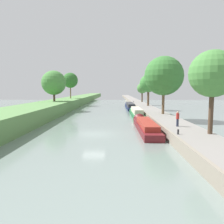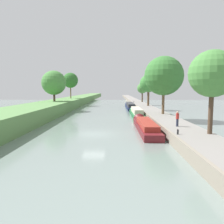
{
  "view_description": "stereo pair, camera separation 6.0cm",
  "coord_description": "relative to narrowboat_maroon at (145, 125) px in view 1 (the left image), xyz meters",
  "views": [
    {
      "loc": [
        2.45,
        -24.19,
        5.11
      ],
      "look_at": [
        1.88,
        14.66,
        1.0
      ],
      "focal_mm": 34.47,
      "sensor_mm": 36.0,
      "label": 1
    },
    {
      "loc": [
        2.51,
        -24.19,
        5.11
      ],
      "look_at": [
        1.88,
        14.66,
        1.0
      ],
      "focal_mm": 34.47,
      "sensor_mm": 36.0,
      "label": 2
    }
  ],
  "objects": [
    {
      "name": "tree_rightbank_near",
      "position": [
        4.89,
        -7.5,
        5.91
      ],
      "size": [
        4.2,
        4.2,
        7.53
      ],
      "color": "#4C3828",
      "rests_on": "right_towpath"
    },
    {
      "name": "tree_rightbank_midfar",
      "position": [
        4.3,
        25.91,
        5.94
      ],
      "size": [
        4.25,
        4.25,
        7.6
      ],
      "color": "brown",
      "rests_on": "right_towpath"
    },
    {
      "name": "person_walking",
      "position": [
        3.03,
        -3.61,
        1.39
      ],
      "size": [
        0.34,
        0.34,
        1.66
      ],
      "color": "#282D42",
      "rests_on": "right_towpath"
    },
    {
      "name": "right_towpath",
      "position": [
        3.52,
        -2.79,
        -0.02
      ],
      "size": [
        3.86,
        260.0,
        1.06
      ],
      "color": "gray",
      "rests_on": "ground_plane"
    },
    {
      "name": "tree_leftbank_upstream",
      "position": [
        -17.62,
        39.5,
        7.31
      ],
      "size": [
        4.66,
        4.66,
        7.87
      ],
      "color": "brown",
      "rests_on": "left_grassy_bank"
    },
    {
      "name": "narrowboat_green",
      "position": [
        0.23,
        14.09,
        0.12
      ],
      "size": [
        1.84,
        13.15,
        2.14
      ],
      "color": "#1E6033",
      "rests_on": "ground_plane"
    },
    {
      "name": "stone_quay",
      "position": [
        1.46,
        -2.79,
        0.01
      ],
      "size": [
        0.25,
        260.0,
        1.11
      ],
      "color": "gray",
      "rests_on": "ground_plane"
    },
    {
      "name": "tree_rightbank_far",
      "position": [
        4.86,
        42.4,
        4.88
      ],
      "size": [
        3.33,
        3.33,
        6.08
      ],
      "color": "brown",
      "rests_on": "right_towpath"
    },
    {
      "name": "mooring_bollard_far",
      "position": [
        1.89,
        38.99,
        0.74
      ],
      "size": [
        0.16,
        0.16,
        0.45
      ],
      "color": "black",
      "rests_on": "right_towpath"
    },
    {
      "name": "ground_plane",
      "position": [
        -6.25,
        -2.79,
        -0.55
      ],
      "size": [
        160.0,
        160.0,
        0.0
      ],
      "primitive_type": "plane",
      "color": "slate"
    },
    {
      "name": "tree_leftbank_downstream",
      "position": [
        -18.1,
        23.18,
        6.07
      ],
      "size": [
        5.64,
        5.64,
        7.12
      ],
      "color": "#4C3828",
      "rests_on": "left_grassy_bank"
    },
    {
      "name": "narrowboat_maroon",
      "position": [
        0.0,
        0.0,
        0.0
      ],
      "size": [
        1.98,
        13.38,
        1.89
      ],
      "color": "maroon",
      "rests_on": "ground_plane"
    },
    {
      "name": "tree_rightbank_midnear",
      "position": [
        4.09,
        8.42,
        6.72
      ],
      "size": [
        6.33,
        6.33,
        9.39
      ],
      "color": "brown",
      "rests_on": "right_towpath"
    },
    {
      "name": "narrowboat_navy",
      "position": [
        0.14,
        30.77,
        0.09
      ],
      "size": [
        1.95,
        16.86,
        2.14
      ],
      "color": "#141E42",
      "rests_on": "ground_plane"
    },
    {
      "name": "mooring_bollard_near",
      "position": [
        1.89,
        -7.83,
        0.74
      ],
      "size": [
        0.16,
        0.16,
        0.45
      ],
      "color": "black",
      "rests_on": "right_towpath"
    }
  ]
}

